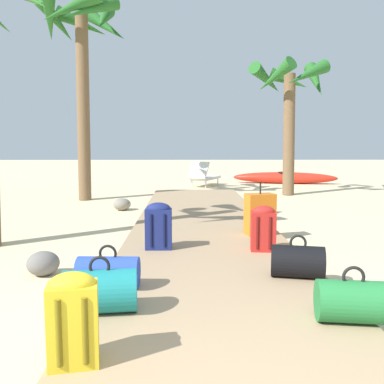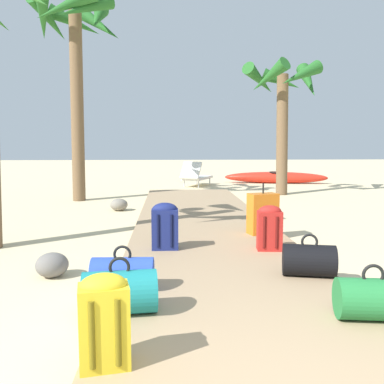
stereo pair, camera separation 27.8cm
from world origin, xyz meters
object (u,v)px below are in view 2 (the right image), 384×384
Objects in this scene: backpack_navy at (165,225)px; duffel_bag_blue at (123,273)px; duffel_bag_black at (309,260)px; kayak at (276,177)px; lounge_chair at (196,176)px; duffel_bag_green at (372,299)px; suitcase_orange at (263,214)px; backpack_yellow at (104,318)px; backpack_red at (270,227)px; duffel_bag_teal at (120,292)px; palm_tree_far_left at (75,40)px; palm_tree_far_right at (283,94)px.

backpack_navy reaches higher than duffel_bag_blue.
duffel_bag_black is 0.16× the size of kayak.
duffel_bag_green is at bearing -86.69° from lounge_chair.
backpack_yellow is (-1.73, -3.58, -0.00)m from suitcase_orange.
suitcase_orange is (1.40, 0.82, -0.01)m from backpack_navy.
backpack_red reaches higher than duffel_bag_black.
duffel_bag_teal is (-0.33, -1.98, -0.14)m from backpack_navy.
suitcase_orange reaches higher than backpack_red.
suitcase_orange is at bearing 30.26° from backpack_navy.
kayak is at bearing 79.12° from duffel_bag_green.
backpack_red reaches higher than kayak.
palm_tree_far_left is at bearing 102.67° from backpack_yellow.
backpack_yellow is at bearing -121.27° from backpack_red.
duffel_bag_blue is 10.01m from lounge_chair.
lounge_chair is 0.46× the size of kayak.
backpack_red is at bearing -104.74° from kayak.
backpack_red is (-0.27, 2.08, 0.13)m from duffel_bag_green.
backpack_red is at bearing -97.59° from suitcase_orange.
suitcase_orange is at bearing -51.61° from palm_tree_far_left.
lounge_chair is 2.98m from kayak.
palm_tree_far_right reaches higher than backpack_navy.
palm_tree_far_left reaches higher than palm_tree_far_right.
duffel_bag_blue is at bearing -97.45° from lounge_chair.
backpack_yellow is 3.09m from backpack_red.
kayak is at bearing 78.20° from palm_tree_far_right.
palm_tree_far_right is 3.94m from lounge_chair.
lounge_chair is at bearing 93.31° from duffel_bag_green.
duffel_bag_green is 0.97× the size of backpack_yellow.
lounge_chair is (-0.35, 8.62, -0.04)m from backpack_red.
backpack_yellow is at bearing -137.35° from duffel_bag_black.
duffel_bag_black is 1.06m from duffel_bag_green.
lounge_chair is (-0.47, 7.68, -0.05)m from suitcase_orange.
suitcase_orange is at bearing 82.41° from backpack_red.
duffel_bag_green is at bearing -87.20° from suitcase_orange.
palm_tree_far_right is at bearing 73.83° from backpack_red.
palm_tree_far_right is (3.11, 6.21, 2.29)m from backpack_navy.
backpack_red is at bearing 58.73° from backpack_yellow.
palm_tree_far_left is at bearing 112.04° from backpack_navy.
suitcase_orange is at bearing 90.69° from duffel_bag_black.
duffel_bag_teal is (0.04, -0.56, 0.02)m from duffel_bag_blue.
duffel_bag_black is at bearing -38.89° from backpack_navy.
suitcase_orange reaches higher than duffel_bag_black.
duffel_bag_green is 0.11× the size of palm_tree_far_left.
lounge_chair reaches higher than duffel_bag_green.
backpack_yellow is at bearing -77.33° from palm_tree_far_left.
lounge_chair is (1.26, 10.48, 0.08)m from duffel_bag_teal.
backpack_red is at bearing -87.70° from lounge_chair.
duffel_bag_blue is 1.01× the size of backpack_red.
suitcase_orange reaches higher than kayak.
duffel_bag_green is at bearing -100.88° from kayak.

